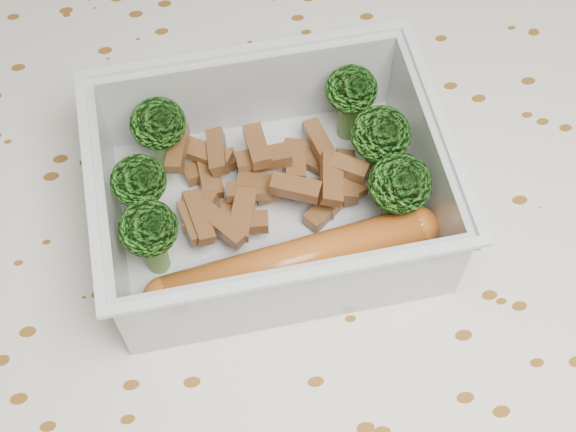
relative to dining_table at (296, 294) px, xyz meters
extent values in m
cube|color=brown|center=(0.00, 0.00, 0.06)|extent=(1.40, 0.90, 0.04)
cube|color=silver|center=(0.00, 0.00, 0.09)|extent=(1.46, 0.96, 0.01)
cube|color=silver|center=(-0.01, 0.01, 0.09)|extent=(0.19, 0.15, 0.00)
cube|color=silver|center=(-0.01, 0.08, 0.12)|extent=(0.19, 0.01, 0.06)
cube|color=silver|center=(-0.01, -0.06, 0.12)|extent=(0.19, 0.01, 0.06)
cube|color=silver|center=(0.08, 0.02, 0.12)|extent=(0.01, 0.13, 0.06)
cube|color=silver|center=(-0.10, 0.01, 0.12)|extent=(0.01, 0.13, 0.06)
cube|color=silver|center=(-0.01, 0.09, 0.16)|extent=(0.20, 0.01, 0.00)
cube|color=silver|center=(-0.01, -0.06, 0.16)|extent=(0.20, 0.01, 0.00)
cube|color=silver|center=(0.08, 0.02, 0.16)|extent=(0.01, 0.14, 0.00)
cube|color=silver|center=(-0.11, 0.01, 0.16)|extent=(0.01, 0.14, 0.00)
cylinder|color=#608C3F|center=(-0.07, 0.06, 0.11)|extent=(0.01, 0.01, 0.03)
ellipsoid|color=#398721|center=(-0.07, 0.06, 0.14)|extent=(0.03, 0.03, 0.03)
cylinder|color=#608C3F|center=(0.04, 0.06, 0.11)|extent=(0.01, 0.01, 0.03)
ellipsoid|color=#398721|center=(0.04, 0.06, 0.14)|extent=(0.03, 0.03, 0.03)
cylinder|color=#608C3F|center=(-0.09, 0.02, 0.11)|extent=(0.01, 0.01, 0.03)
ellipsoid|color=#398721|center=(-0.09, 0.02, 0.14)|extent=(0.03, 0.03, 0.03)
cylinder|color=#608C3F|center=(0.05, 0.03, 0.11)|extent=(0.01, 0.01, 0.03)
ellipsoid|color=#398721|center=(0.05, 0.03, 0.14)|extent=(0.04, 0.04, 0.03)
cylinder|color=#608C3F|center=(-0.08, -0.01, 0.11)|extent=(0.01, 0.01, 0.03)
ellipsoid|color=#398721|center=(-0.08, -0.01, 0.14)|extent=(0.03, 0.03, 0.03)
cylinder|color=#608C3F|center=(0.06, -0.01, 0.11)|extent=(0.01, 0.01, 0.03)
ellipsoid|color=#398721|center=(0.06, -0.01, 0.14)|extent=(0.04, 0.04, 0.03)
cube|color=brown|center=(-0.01, 0.02, 0.10)|extent=(0.03, 0.01, 0.01)
cube|color=brown|center=(0.01, 0.04, 0.10)|extent=(0.02, 0.03, 0.01)
cube|color=brown|center=(0.02, 0.01, 0.12)|extent=(0.02, 0.03, 0.01)
cube|color=brown|center=(-0.04, 0.05, 0.11)|extent=(0.01, 0.03, 0.01)
cube|color=brown|center=(-0.04, 0.05, 0.10)|extent=(0.04, 0.02, 0.01)
cube|color=brown|center=(-0.02, 0.03, 0.11)|extent=(0.03, 0.02, 0.01)
cube|color=brown|center=(-0.06, 0.05, 0.12)|extent=(0.02, 0.03, 0.01)
cube|color=brown|center=(0.02, 0.02, 0.10)|extent=(0.02, 0.03, 0.01)
cube|color=brown|center=(-0.04, 0.00, 0.11)|extent=(0.03, 0.03, 0.01)
cube|color=brown|center=(-0.02, 0.05, 0.12)|extent=(0.01, 0.03, 0.01)
cube|color=brown|center=(-0.03, 0.01, 0.11)|extent=(0.02, 0.03, 0.01)
cube|color=brown|center=(0.01, 0.02, 0.11)|extent=(0.03, 0.02, 0.01)
cube|color=brown|center=(-0.06, 0.01, 0.11)|extent=(0.02, 0.04, 0.01)
cube|color=brown|center=(0.03, 0.02, 0.10)|extent=(0.01, 0.03, 0.01)
cube|color=brown|center=(0.03, 0.02, 0.10)|extent=(0.03, 0.02, 0.01)
cube|color=brown|center=(-0.03, 0.02, 0.11)|extent=(0.03, 0.01, 0.01)
cube|color=brown|center=(0.03, 0.02, 0.11)|extent=(0.02, 0.03, 0.01)
cube|color=brown|center=(0.02, 0.00, 0.10)|extent=(0.03, 0.02, 0.01)
cube|color=brown|center=(-0.05, 0.05, 0.11)|extent=(0.03, 0.03, 0.01)
cube|color=brown|center=(-0.01, 0.04, 0.11)|extent=(0.03, 0.01, 0.01)
cube|color=brown|center=(0.02, 0.04, 0.10)|extent=(0.03, 0.03, 0.01)
cube|color=brown|center=(-0.03, 0.00, 0.11)|extent=(0.03, 0.02, 0.01)
cube|color=brown|center=(-0.05, 0.04, 0.10)|extent=(0.02, 0.03, 0.01)
cube|color=brown|center=(0.03, 0.02, 0.12)|extent=(0.02, 0.02, 0.01)
cube|color=brown|center=(0.02, 0.05, 0.11)|extent=(0.02, 0.03, 0.01)
cube|color=brown|center=(-0.04, 0.01, 0.10)|extent=(0.01, 0.02, 0.01)
cube|color=brown|center=(-0.04, 0.02, 0.10)|extent=(0.03, 0.02, 0.01)
cube|color=brown|center=(0.03, 0.02, 0.11)|extent=(0.02, 0.03, 0.01)
cube|color=brown|center=(0.00, 0.01, 0.12)|extent=(0.03, 0.02, 0.01)
cube|color=brown|center=(-0.05, 0.01, 0.11)|extent=(0.02, 0.03, 0.01)
cube|color=brown|center=(-0.06, 0.01, 0.11)|extent=(0.02, 0.03, 0.01)
cylinder|color=#AE561B|center=(-0.01, -0.03, 0.11)|extent=(0.15, 0.04, 0.03)
sphere|color=#AE561B|center=(0.07, -0.02, 0.11)|extent=(0.03, 0.03, 0.03)
sphere|color=#AE561B|center=(-0.08, -0.04, 0.11)|extent=(0.03, 0.03, 0.03)
camera|label=1|loc=(-0.05, -0.23, 0.51)|focal=50.00mm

